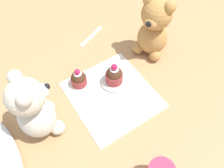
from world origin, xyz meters
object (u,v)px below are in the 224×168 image
(saucer_plate, at_px, (114,81))
(teaspoon, at_px, (91,36))
(teddy_bear_tan, at_px, (154,28))
(cupcake_near_cream_bear, at_px, (79,79))
(cupcake_near_tan_bear, at_px, (114,75))
(teddy_bear_cream, at_px, (34,109))

(saucer_plate, relative_size, teaspoon, 0.66)
(teddy_bear_tan, xyz_separation_m, saucer_plate, (-0.05, 0.18, -0.09))
(cupcake_near_cream_bear, relative_size, cupcake_near_tan_bear, 0.84)
(saucer_plate, height_order, teaspoon, saucer_plate)
(saucer_plate, bearing_deg, teddy_bear_cream, 93.79)
(teddy_bear_cream, xyz_separation_m, teaspoon, (0.23, -0.28, -0.09))
(saucer_plate, distance_m, teaspoon, 0.22)
(teddy_bear_tan, bearing_deg, teaspoon, -166.20)
(cupcake_near_cream_bear, bearing_deg, teddy_bear_cream, 115.33)
(teddy_bear_cream, height_order, teddy_bear_tan, same)
(teddy_bear_cream, height_order, saucer_plate, teddy_bear_cream)
(teaspoon, bearing_deg, teddy_bear_cream, 15.75)
(cupcake_near_cream_bear, height_order, cupcake_near_tan_bear, cupcake_near_tan_bear)
(cupcake_near_cream_bear, distance_m, cupcake_near_tan_bear, 0.11)
(saucer_plate, height_order, cupcake_near_tan_bear, cupcake_near_tan_bear)
(cupcake_near_cream_bear, xyz_separation_m, teaspoon, (0.16, -0.13, -0.03))
(teddy_bear_tan, xyz_separation_m, cupcake_near_tan_bear, (-0.05, 0.18, -0.06))
(cupcake_near_tan_bear, bearing_deg, teddy_bear_cream, 93.79)
(cupcake_near_tan_bear, xyz_separation_m, teaspoon, (0.22, -0.04, -0.04))
(teddy_bear_cream, relative_size, teddy_bear_tan, 1.00)
(cupcake_near_tan_bear, bearing_deg, teddy_bear_tan, -75.14)
(cupcake_near_cream_bear, bearing_deg, cupcake_near_tan_bear, -120.54)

